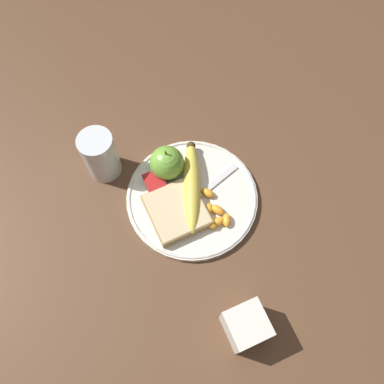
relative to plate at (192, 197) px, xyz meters
name	(u,v)px	position (x,y,z in m)	size (l,w,h in m)	color
ground_plane	(192,199)	(0.00, 0.00, -0.01)	(3.00, 3.00, 0.00)	brown
plate	(192,197)	(0.00, 0.00, 0.00)	(0.26, 0.26, 0.01)	silver
juice_glass	(101,156)	(-0.14, -0.14, 0.04)	(0.07, 0.07, 0.11)	silver
apple	(167,163)	(-0.07, -0.02, 0.04)	(0.07, 0.07, 0.08)	#72B23D
banana	(192,185)	(-0.02, 0.01, 0.02)	(0.20, 0.11, 0.03)	#E0CC4C
bread_slice	(177,211)	(0.02, -0.04, 0.02)	(0.11, 0.11, 0.02)	#AB8751
fork	(198,196)	(0.01, 0.01, 0.01)	(0.07, 0.17, 0.00)	silver
jam_packet	(155,183)	(-0.05, -0.06, 0.01)	(0.05, 0.04, 0.02)	white
orange_segment_0	(217,210)	(0.05, 0.03, 0.01)	(0.03, 0.03, 0.02)	#F9A32D
orange_segment_1	(209,209)	(0.04, 0.02, 0.01)	(0.03, 0.03, 0.01)	#F9A32D
orange_segment_2	(200,209)	(0.04, 0.00, 0.01)	(0.03, 0.03, 0.02)	#F9A32D
orange_segment_3	(210,222)	(0.07, 0.01, 0.01)	(0.04, 0.03, 0.02)	#F9A32D
orange_segment_4	(193,211)	(0.03, -0.01, 0.01)	(0.03, 0.02, 0.02)	#F9A32D
orange_segment_5	(218,222)	(0.07, 0.02, 0.01)	(0.02, 0.03, 0.02)	#F9A32D
orange_segment_6	(227,220)	(0.08, 0.04, 0.01)	(0.03, 0.03, 0.02)	#F9A32D
orange_segment_7	(208,193)	(0.01, 0.03, 0.01)	(0.03, 0.03, 0.02)	#F9A32D
condiment_caddy	(246,326)	(0.26, -0.02, 0.03)	(0.06, 0.06, 0.07)	silver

